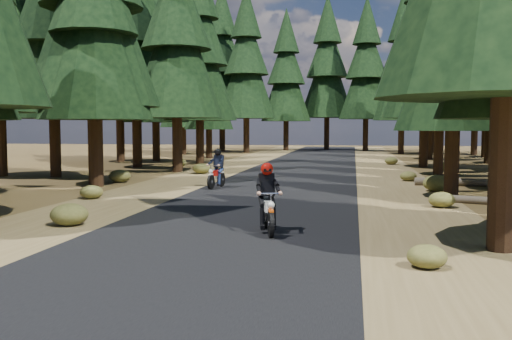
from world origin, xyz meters
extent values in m
plane|color=#443418|center=(0.00, 0.00, 0.00)|extent=(120.00, 120.00, 0.00)
cube|color=black|center=(0.00, 5.00, 0.01)|extent=(6.00, 100.00, 0.01)
cube|color=brown|center=(-4.60, 5.00, 0.00)|extent=(3.20, 100.00, 0.01)
cube|color=brown|center=(4.60, 5.00, 0.00)|extent=(3.20, 100.00, 0.01)
cylinder|color=black|center=(5.66, -3.70, 2.92)|extent=(0.53, 0.53, 5.85)
cylinder|color=black|center=(-7.26, 6.17, 2.67)|extent=(0.51, 0.51, 5.34)
cone|color=black|center=(-7.26, 6.17, 6.01)|extent=(4.54, 4.54, 6.68)
cylinder|color=black|center=(6.06, 4.48, 2.26)|extent=(0.48, 0.48, 4.52)
cone|color=black|center=(6.06, 4.48, 5.08)|extent=(3.84, 3.84, 5.65)
cylinder|color=black|center=(-7.70, 6.96, 3.21)|extent=(0.56, 0.56, 6.43)
cone|color=black|center=(-7.70, 6.96, 7.23)|extent=(5.46, 5.46, 8.03)
cylinder|color=black|center=(8.28, 7.39, 2.92)|extent=(0.53, 0.53, 5.84)
cone|color=black|center=(8.28, 7.39, 6.57)|extent=(4.96, 4.96, 7.30)
cylinder|color=black|center=(-11.13, 9.93, 2.78)|extent=(0.52, 0.52, 5.56)
cone|color=black|center=(-11.13, 9.93, 6.26)|extent=(4.73, 4.73, 6.95)
cylinder|color=black|center=(-6.35, 13.89, 2.86)|extent=(0.53, 0.53, 5.72)
cone|color=black|center=(-6.35, 13.89, 6.43)|extent=(4.86, 4.86, 7.15)
cylinder|color=black|center=(6.98, 14.07, 2.25)|extent=(0.48, 0.48, 4.51)
cone|color=black|center=(6.98, 14.07, 5.07)|extent=(3.83, 3.83, 5.64)
cone|color=black|center=(6.98, 14.07, 7.10)|extent=(2.93, 2.93, 4.06)
cylinder|color=black|center=(-9.76, 16.85, 3.18)|extent=(0.55, 0.55, 6.37)
cone|color=black|center=(-9.76, 16.85, 7.16)|extent=(5.41, 5.41, 7.96)
cylinder|color=black|center=(10.48, 16.81, 3.24)|extent=(0.56, 0.56, 6.47)
cone|color=black|center=(10.48, 16.81, 7.28)|extent=(5.50, 5.50, 8.09)
cylinder|color=black|center=(-7.00, 20.76, 2.82)|extent=(0.53, 0.53, 5.64)
cone|color=black|center=(-7.00, 20.76, 6.34)|extent=(4.79, 4.79, 7.05)
cone|color=black|center=(-7.00, 20.76, 8.88)|extent=(3.67, 3.67, 5.08)
cylinder|color=black|center=(6.93, 19.74, 2.91)|extent=(0.53, 0.53, 5.83)
cone|color=black|center=(6.93, 19.74, 6.56)|extent=(4.95, 4.95, 7.29)
cone|color=black|center=(6.93, 19.74, 9.18)|extent=(3.79, 3.79, 5.25)
cylinder|color=black|center=(-10.86, 23.22, 2.72)|extent=(0.52, 0.52, 5.45)
cone|color=black|center=(-10.86, 23.22, 6.13)|extent=(4.63, 4.63, 6.81)
cone|color=black|center=(-10.86, 23.22, 8.58)|extent=(3.54, 3.54, 4.90)
cone|color=black|center=(-10.86, 23.22, 11.03)|extent=(2.45, 2.45, 4.09)
cylinder|color=black|center=(11.52, 24.15, 2.31)|extent=(0.48, 0.48, 4.61)
cone|color=black|center=(11.52, 24.15, 5.19)|extent=(3.92, 3.92, 5.77)
cone|color=black|center=(11.52, 24.15, 7.27)|extent=(3.00, 3.00, 4.15)
cone|color=black|center=(11.52, 24.15, 9.34)|extent=(2.08, 2.08, 3.46)
cylinder|color=black|center=(-8.12, 27.46, 2.21)|extent=(0.48, 0.48, 4.42)
cone|color=black|center=(-8.12, 27.46, 4.97)|extent=(3.76, 3.76, 5.52)
cone|color=black|center=(-8.12, 27.46, 6.96)|extent=(2.87, 2.87, 3.98)
cone|color=black|center=(-8.12, 27.46, 8.95)|extent=(1.99, 1.99, 3.31)
cylinder|color=black|center=(8.34, 28.41, 2.88)|extent=(0.53, 0.53, 5.76)
cone|color=black|center=(8.34, 28.41, 6.48)|extent=(4.90, 4.90, 7.21)
cone|color=black|center=(8.34, 28.41, 9.08)|extent=(3.75, 3.75, 5.19)
cylinder|color=black|center=(-11.79, 32.77, 2.37)|extent=(0.49, 0.49, 4.75)
cone|color=black|center=(-11.79, 32.77, 5.34)|extent=(4.04, 4.04, 5.93)
cone|color=black|center=(-11.79, 32.77, 7.48)|extent=(3.09, 3.09, 4.27)
cone|color=black|center=(-11.79, 32.77, 9.61)|extent=(2.14, 2.14, 3.56)
cylinder|color=black|center=(13.03, 32.09, 2.83)|extent=(0.53, 0.53, 5.66)
cone|color=black|center=(13.03, 32.09, 6.37)|extent=(4.81, 4.81, 7.07)
cone|color=black|center=(13.03, 32.09, 8.91)|extent=(3.68, 3.68, 5.09)
cone|color=black|center=(13.03, 32.09, 11.46)|extent=(2.55, 2.55, 4.24)
cylinder|color=black|center=(-14.00, 10.00, 3.00)|extent=(0.54, 0.54, 6.00)
cylinder|color=black|center=(-13.00, 22.00, 3.20)|extent=(0.56, 0.56, 6.40)
cone|color=black|center=(-13.00, 22.00, 7.20)|extent=(5.44, 5.44, 8.00)
cone|color=black|center=(-13.00, 22.00, 10.08)|extent=(4.16, 4.16, 5.76)
cylinder|color=black|center=(13.00, 26.00, 3.00)|extent=(0.54, 0.54, 6.00)
cone|color=black|center=(13.00, 26.00, 6.75)|extent=(5.10, 5.10, 7.50)
cone|color=black|center=(13.00, 26.00, 9.45)|extent=(3.90, 3.90, 5.40)
cylinder|color=black|center=(-7.00, 37.00, 3.20)|extent=(0.56, 0.56, 6.40)
cone|color=black|center=(-7.00, 37.00, 7.20)|extent=(5.44, 5.44, 8.00)
cone|color=black|center=(-7.00, 37.00, 10.08)|extent=(4.16, 4.16, 5.76)
cone|color=black|center=(-7.00, 37.00, 12.96)|extent=(2.88, 2.88, 4.80)
cylinder|color=black|center=(7.00, 37.00, 3.00)|extent=(0.54, 0.54, 6.00)
cone|color=black|center=(7.00, 37.00, 6.75)|extent=(5.10, 5.10, 7.50)
cone|color=black|center=(7.00, 37.00, 9.45)|extent=(3.90, 3.90, 5.40)
cone|color=black|center=(7.00, 37.00, 12.15)|extent=(2.70, 2.70, 4.50)
cylinder|color=black|center=(-10.00, 40.00, 3.40)|extent=(0.57, 0.57, 6.80)
cone|color=black|center=(-10.00, 40.00, 7.65)|extent=(5.78, 5.78, 8.50)
cone|color=black|center=(-10.00, 40.00, 10.71)|extent=(4.42, 4.42, 6.12)
cone|color=black|center=(-10.00, 40.00, 13.77)|extent=(3.06, 3.06, 5.10)
cylinder|color=black|center=(10.00, 40.00, 3.20)|extent=(0.56, 0.56, 6.40)
cone|color=black|center=(10.00, 40.00, 7.20)|extent=(5.44, 5.44, 8.00)
cone|color=black|center=(10.00, 40.00, 10.08)|extent=(4.16, 4.16, 5.76)
cone|color=black|center=(10.00, 40.00, 12.96)|extent=(2.88, 2.88, 4.80)
cylinder|color=black|center=(-4.00, 43.00, 3.00)|extent=(0.54, 0.54, 6.00)
cone|color=black|center=(-4.00, 43.00, 6.75)|extent=(5.10, 5.10, 7.50)
cone|color=black|center=(-4.00, 43.00, 9.45)|extent=(3.90, 3.90, 5.40)
cone|color=black|center=(-4.00, 43.00, 12.15)|extent=(2.70, 2.70, 4.50)
cylinder|color=black|center=(4.00, 43.00, 3.20)|extent=(0.56, 0.56, 6.40)
cone|color=black|center=(4.00, 43.00, 7.20)|extent=(5.44, 5.44, 8.00)
cone|color=black|center=(4.00, 43.00, 10.08)|extent=(4.16, 4.16, 5.76)
cone|color=black|center=(4.00, 43.00, 12.96)|extent=(2.88, 2.88, 4.80)
cylinder|color=black|center=(0.00, 46.00, 3.40)|extent=(0.57, 0.57, 6.80)
cone|color=black|center=(0.00, 46.00, 7.65)|extent=(5.78, 5.78, 8.50)
cone|color=black|center=(0.00, 46.00, 10.71)|extent=(4.42, 4.42, 6.12)
cone|color=black|center=(0.00, 46.00, 13.77)|extent=(3.06, 3.06, 5.10)
cylinder|color=black|center=(-13.00, 36.00, 2.80)|extent=(0.52, 0.52, 5.60)
cone|color=black|center=(-13.00, 36.00, 6.30)|extent=(4.76, 4.76, 7.00)
cone|color=black|center=(-13.00, 36.00, 8.82)|extent=(3.64, 3.64, 5.04)
cone|color=black|center=(-13.00, 36.00, 11.34)|extent=(2.52, 2.52, 4.20)
cylinder|color=black|center=(13.00, 36.00, 3.00)|extent=(0.54, 0.54, 6.00)
cone|color=black|center=(13.00, 36.00, 6.75)|extent=(5.10, 5.10, 7.50)
cone|color=black|center=(13.00, 36.00, 9.45)|extent=(3.90, 3.90, 5.40)
cone|color=black|center=(13.00, 36.00, 12.15)|extent=(2.70, 2.70, 4.50)
cylinder|color=#4C4233|center=(8.29, 8.83, 0.16)|extent=(5.93, 0.37, 0.32)
ellipsoid|color=#474C1E|center=(-3.89, -2.47, 0.27)|extent=(0.90, 0.90, 0.54)
ellipsoid|color=#474C1E|center=(-7.41, 17.51, 0.26)|extent=(0.87, 0.87, 0.52)
ellipsoid|color=#474C1E|center=(5.90, 6.61, 0.31)|extent=(1.02, 1.02, 0.61)
ellipsoid|color=#474C1E|center=(-7.04, 7.90, 0.28)|extent=(0.92, 0.92, 0.55)
ellipsoid|color=#474C1E|center=(5.22, 21.89, 0.24)|extent=(0.80, 0.80, 0.48)
ellipsoid|color=#474C1E|center=(-4.78, 12.88, 0.27)|extent=(0.89, 0.89, 0.53)
ellipsoid|color=#474C1E|center=(7.84, 16.44, 0.28)|extent=(0.93, 0.93, 0.56)
ellipsoid|color=#474C1E|center=(5.24, 10.65, 0.22)|extent=(0.72, 0.72, 0.43)
ellipsoid|color=#474C1E|center=(5.44, 2.25, 0.23)|extent=(0.77, 0.77, 0.46)
ellipsoid|color=#474C1E|center=(4.09, -5.34, 0.20)|extent=(0.67, 0.67, 0.40)
ellipsoid|color=#474C1E|center=(-5.70, 2.44, 0.23)|extent=(0.76, 0.76, 0.45)
cube|color=black|center=(0.98, -2.66, 1.06)|extent=(0.39, 0.30, 0.51)
sphere|color=#AB0E06|center=(0.98, -2.66, 1.43)|extent=(0.35, 0.35, 0.28)
cube|color=black|center=(-2.40, 6.36, 1.04)|extent=(0.37, 0.26, 0.50)
sphere|color=black|center=(-2.40, 6.36, 1.40)|extent=(0.31, 0.31, 0.28)
camera|label=1|loc=(2.85, -15.12, 2.37)|focal=40.00mm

